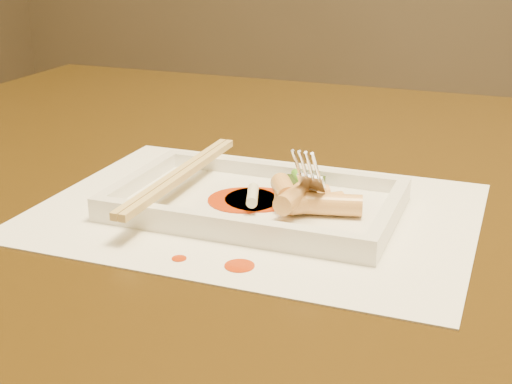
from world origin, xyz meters
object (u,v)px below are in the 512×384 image
(placemat, at_px, (256,211))
(fork, at_px, (337,127))
(table, at_px, (371,262))
(plate_base, at_px, (256,206))
(chopstick_a, at_px, (176,174))

(placemat, distance_m, fork, 0.11)
(placemat, bearing_deg, table, 59.05)
(fork, bearing_deg, plate_base, -165.58)
(table, distance_m, placemat, 0.19)
(table, height_order, chopstick_a, chopstick_a)
(plate_base, relative_size, chopstick_a, 1.12)
(placemat, bearing_deg, chopstick_a, 180.00)
(table, relative_size, plate_base, 5.38)
(table, relative_size, chopstick_a, 6.01)
(placemat, relative_size, chopstick_a, 1.72)
(chopstick_a, height_order, fork, fork)
(chopstick_a, bearing_deg, plate_base, 0.00)
(table, xyz_separation_m, fork, (-0.01, -0.12, 0.18))
(chopstick_a, bearing_deg, table, 40.20)
(table, relative_size, placemat, 3.50)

